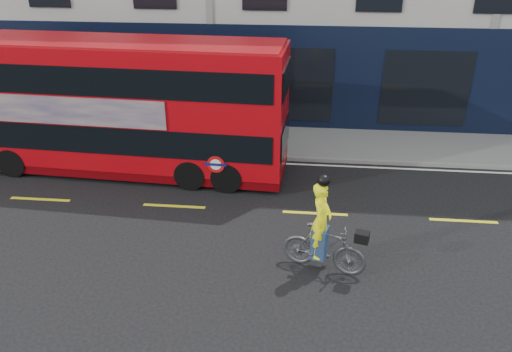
# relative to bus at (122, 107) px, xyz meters

# --- Properties ---
(ground) EXTENTS (120.00, 120.00, 0.00)m
(ground) POSITION_rel_bus_xyz_m (2.10, -3.80, -2.14)
(ground) COLOR black
(ground) RESTS_ON ground
(pavement) EXTENTS (60.00, 3.00, 0.12)m
(pavement) POSITION_rel_bus_xyz_m (2.10, 2.70, -2.08)
(pavement) COLOR slate
(pavement) RESTS_ON ground
(kerb) EXTENTS (60.00, 0.12, 0.13)m
(kerb) POSITION_rel_bus_xyz_m (2.10, 1.20, -2.08)
(kerb) COLOR gray
(kerb) RESTS_ON ground
(road_edge_line) EXTENTS (58.00, 0.10, 0.01)m
(road_edge_line) POSITION_rel_bus_xyz_m (2.10, 0.90, -2.14)
(road_edge_line) COLOR silver
(road_edge_line) RESTS_ON ground
(lane_dashes) EXTENTS (58.00, 0.12, 0.01)m
(lane_dashes) POSITION_rel_bus_xyz_m (2.10, -2.30, -2.14)
(lane_dashes) COLOR yellow
(lane_dashes) RESTS_ON ground
(bus) EXTENTS (10.49, 2.91, 4.18)m
(bus) POSITION_rel_bus_xyz_m (0.00, 0.00, 0.00)
(bus) COLOR #B3070E
(bus) RESTS_ON ground
(cyclist) EXTENTS (2.03, 1.07, 2.42)m
(cyclist) POSITION_rel_bus_xyz_m (6.23, -4.82, -1.34)
(cyclist) COLOR #494B4E
(cyclist) RESTS_ON ground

